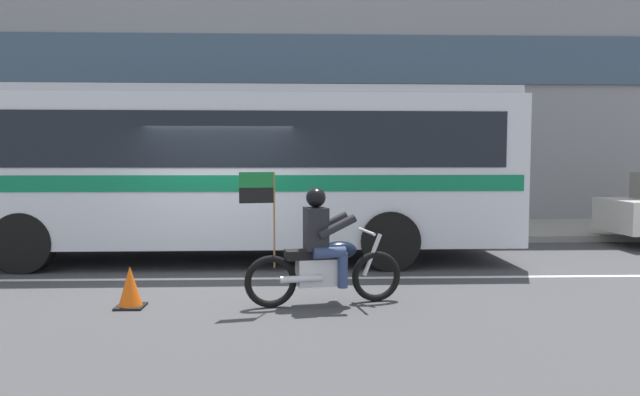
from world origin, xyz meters
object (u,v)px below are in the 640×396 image
object	(u,v)px
fire_hydrant	(164,217)
traffic_cone	(130,288)
transit_bus	(228,162)
motorcycle_with_rider	(323,255)

from	to	relation	value
fire_hydrant	traffic_cone	bearing A→B (deg)	-80.12
transit_bus	fire_hydrant	xyz separation A→B (m)	(-1.99, 3.14, -1.36)
motorcycle_with_rider	fire_hydrant	bearing A→B (deg)	119.16
transit_bus	motorcycle_with_rider	size ratio (longest dim) A/B	4.97
traffic_cone	fire_hydrant	bearing A→B (deg)	99.88
transit_bus	traffic_cone	distance (m)	3.99
motorcycle_with_rider	traffic_cone	world-z (taller)	motorcycle_with_rider
motorcycle_with_rider	fire_hydrant	world-z (taller)	motorcycle_with_rider
transit_bus	fire_hydrant	size ratio (longest dim) A/B	14.34
transit_bus	traffic_cone	bearing A→B (deg)	-103.16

